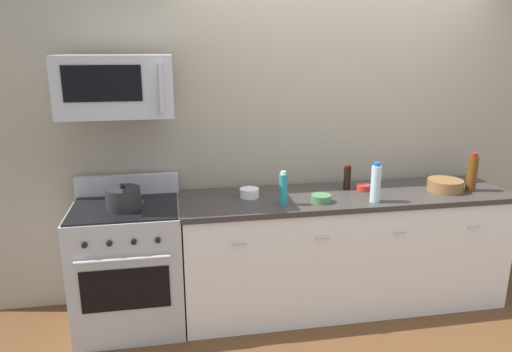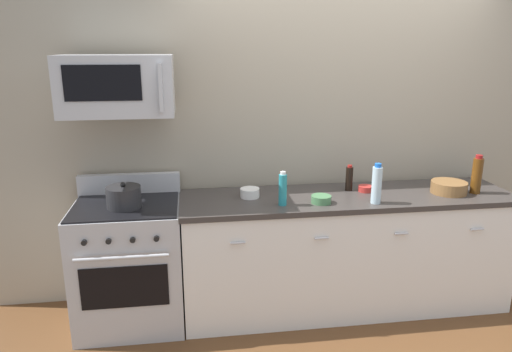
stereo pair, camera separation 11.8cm
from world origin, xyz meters
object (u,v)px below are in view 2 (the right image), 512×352
Objects in this scene: bottle_water_clear at (377,185)px; bottle_wine_amber at (477,175)px; bottle_dish_soap at (283,189)px; bowl_wooden_salad at (449,187)px; bowl_red_small at (365,188)px; microwave at (117,85)px; bowl_white_ceramic at (250,193)px; stockpot at (124,197)px; bottle_soy_sauce_dark at (349,178)px; range_oven at (130,263)px; bowl_green_glaze at (321,199)px.

bottle_water_clear is 0.98× the size of bottle_wine_amber.
bowl_wooden_salad is (1.31, 0.10, -0.07)m from bottle_dish_soap.
bottle_wine_amber is 0.84m from bowl_red_small.
microwave is 5.23× the size of bowl_white_ceramic.
stockpot is (-1.10, 0.10, -0.04)m from bottle_dish_soap.
bottle_soy_sauce_dark reaches higher than stockpot.
bowl_wooden_salad is at bearing -4.08° from bowl_white_ceramic.
microwave is 6.69× the size of bowl_red_small.
bottle_wine_amber is (0.84, 0.12, 0.00)m from bottle_water_clear.
range_oven is 4.37× the size of bottle_dish_soap.
bowl_wooden_salad is at bearing -0.09° from stockpot.
bottle_dish_soap is at bearing -45.33° from bowl_white_ceramic.
bowl_red_small is (-0.81, 0.16, -0.12)m from bottle_wine_amber.
bottle_soy_sauce_dark is 0.83× the size of bottle_dish_soap.
bowl_wooden_salad is (1.52, -0.11, 0.01)m from bowl_white_ceramic.
bowl_red_small is 0.47× the size of stockpot.
range_oven is 1.47m from bowl_green_glaze.
bowl_white_ceramic is at bearing 175.92° from bowl_wooden_salad.
bottle_wine_amber reaches higher than bowl_white_ceramic.
bottle_dish_soap is at bearing -8.14° from range_oven.
stockpot is at bearing -174.36° from bottle_soy_sauce_dark.
range_oven is 4.50× the size of stockpot.
microwave is 2.80× the size of bowl_wooden_salad.
microwave reaches higher than bowl_red_small.
stockpot is (-1.68, -0.17, -0.02)m from bottle_soy_sauce_dark.
microwave is at bearing 177.10° from bottle_wine_amber.
bottle_soy_sauce_dark is at bearing 167.00° from bowl_wooden_salad.
microwave is at bearing 177.58° from bowl_wooden_salad.
bottle_wine_amber is at bearing 2.65° from bottle_dish_soap.
range_oven is 7.51× the size of bowl_white_ceramic.
stockpot is (-1.77, 0.16, -0.06)m from bottle_water_clear.
bowl_red_small is at bearing 1.11° from bowl_white_ceramic.
bottle_wine_amber reaches higher than bowl_wooden_salad.
bottle_water_clear is 1.78m from stockpot.
bowl_wooden_salad is 1.12× the size of stockpot.
microwave is at bearing 89.87° from stockpot.
bottle_wine_amber is 1.73m from bowl_white_ceramic.
bowl_wooden_salad is 2.39× the size of bowl_red_small.
bottle_soy_sauce_dark is 1.42× the size of bowl_green_glaze.
bottle_soy_sauce_dark reaches higher than bowl_red_small.
bowl_green_glaze is 0.54× the size of bowl_wooden_salad.
stockpot is at bearing -90.00° from range_oven.
range_oven is 1.88m from bottle_water_clear.
bowl_green_glaze reaches higher than bowl_red_small.
bottle_wine_amber is 0.22m from bowl_wooden_salad.
bottle_water_clear is at bearing -74.41° from bottle_soy_sauce_dark.
bottle_water_clear is 0.92m from bowl_white_ceramic.
bowl_wooden_salad is at bearing -2.42° from microwave.
bottle_wine_amber is (2.61, -0.13, -0.69)m from microwave.
bottle_wine_amber reaches higher than bowl_green_glaze.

